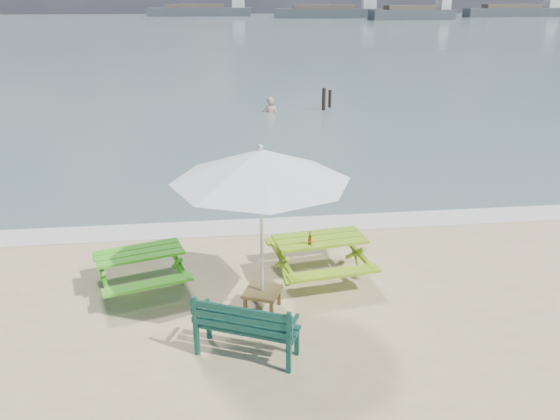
{
  "coord_description": "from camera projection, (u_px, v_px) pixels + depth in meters",
  "views": [
    {
      "loc": [
        -0.58,
        -6.4,
        4.71
      ],
      "look_at": [
        0.55,
        3.0,
        1.0
      ],
      "focal_mm": 35.0,
      "sensor_mm": 36.0,
      "label": 1
    }
  ],
  "objects": [
    {
      "name": "picnic_table_right",
      "position": [
        319.0,
        258.0,
        9.73
      ],
      "size": [
        1.82,
        1.97,
        0.76
      ],
      "color": "#739E18",
      "rests_on": "ground"
    },
    {
      "name": "park_bench",
      "position": [
        247.0,
        338.0,
        7.61
      ],
      "size": [
        1.51,
        1.02,
        0.89
      ],
      "color": "#0E3C33",
      "rests_on": "ground"
    },
    {
      "name": "patio_umbrella",
      "position": [
        261.0,
        165.0,
        7.93
      ],
      "size": [
        3.52,
        3.52,
        2.67
      ],
      "color": "silver",
      "rests_on": "ground"
    },
    {
      "name": "picnic_table_left",
      "position": [
        141.0,
        270.0,
        9.36
      ],
      "size": [
        1.84,
        1.95,
        0.69
      ],
      "color": "green",
      "rests_on": "ground"
    },
    {
      "name": "swimmer",
      "position": [
        270.0,
        118.0,
        23.99
      ],
      "size": [
        0.74,
        0.55,
        1.88
      ],
      "color": "tan",
      "rests_on": "ground"
    },
    {
      "name": "beer_bottle",
      "position": [
        310.0,
        240.0,
        9.32
      ],
      "size": [
        0.06,
        0.06,
        0.23
      ],
      "color": "brown",
      "rests_on": "picnic_table_right"
    },
    {
      "name": "side_table",
      "position": [
        262.0,
        299.0,
        8.75
      ],
      "size": [
        0.7,
        0.7,
        0.35
      ],
      "color": "brown",
      "rests_on": "ground"
    },
    {
      "name": "sea",
      "position": [
        215.0,
        29.0,
        86.27
      ],
      "size": [
        300.0,
        300.0,
        0.0
      ],
      "primitive_type": "plane",
      "color": "slate",
      "rests_on": "ground"
    },
    {
      "name": "cargo_ships",
      "position": [
        427.0,
        13.0,
        129.68
      ],
      "size": [
        145.04,
        33.82,
        4.4
      ],
      "color": "#3C4347",
      "rests_on": "ground"
    },
    {
      "name": "foam_strip",
      "position": [
        246.0,
        227.0,
        11.95
      ],
      "size": [
        22.0,
        0.9,
        0.01
      ],
      "primitive_type": "cube",
      "color": "silver",
      "rests_on": "ground"
    },
    {
      "name": "mooring_pilings",
      "position": [
        326.0,
        101.0,
        24.36
      ],
      "size": [
        0.55,
        0.75,
        1.18
      ],
      "color": "black",
      "rests_on": "ground"
    }
  ]
}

